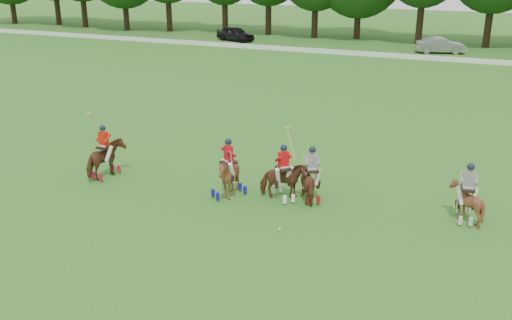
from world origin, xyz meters
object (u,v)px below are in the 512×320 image
at_px(polo_red_c, 229,176).
at_px(polo_stripe_b, 466,201).
at_px(car_left, 235,34).
at_px(car_mid, 441,45).
at_px(polo_red_a, 105,159).
at_px(polo_stripe_a, 311,181).
at_px(polo_red_b, 283,180).
at_px(polo_ball, 280,229).

bearing_deg(polo_red_c, polo_stripe_b, 8.94).
height_order(car_left, car_mid, car_left).
distance_m(polo_red_c, polo_stripe_b, 8.56).
bearing_deg(polo_red_a, polo_stripe_b, 6.02).
height_order(car_mid, polo_stripe_b, polo_stripe_b).
bearing_deg(polo_stripe_a, polo_red_b, -161.26).
bearing_deg(polo_red_c, polo_red_a, -178.46).
xyz_separation_m(polo_stripe_b, polo_ball, (-5.65, -3.24, -0.70)).
distance_m(polo_stripe_a, polo_stripe_b, 5.49).
bearing_deg(car_left, polo_red_b, -134.43).
distance_m(car_mid, polo_red_b, 38.39).
bearing_deg(polo_stripe_b, car_left, 125.08).
height_order(car_mid, polo_red_a, polo_red_a).
height_order(polo_red_b, polo_red_c, polo_red_b).
distance_m(polo_red_a, polo_stripe_a, 8.64).
height_order(polo_red_c, polo_stripe_b, polo_red_c).
distance_m(polo_red_a, polo_red_c, 5.60).
xyz_separation_m(car_mid, polo_red_c, (-3.56, -38.95, 0.10)).
distance_m(car_left, polo_red_c, 42.90).
height_order(car_left, polo_red_c, polo_red_c).
height_order(car_left, polo_stripe_b, polo_stripe_b).
xyz_separation_m(polo_red_a, polo_stripe_b, (14.05, 1.48, -0.06)).
height_order(car_left, polo_ball, car_left).
xyz_separation_m(car_left, polo_stripe_a, (20.94, -38.02, -0.01)).
bearing_deg(polo_stripe_b, polo_stripe_a, -175.87).
relative_size(car_left, polo_ball, 50.17).
bearing_deg(polo_stripe_a, polo_red_a, -172.79).
distance_m(car_mid, polo_ball, 40.87).
relative_size(polo_stripe_a, polo_stripe_b, 1.01).
xyz_separation_m(polo_red_a, polo_stripe_a, (8.57, 1.09, -0.05)).
xyz_separation_m(polo_stripe_a, polo_stripe_b, (5.48, 0.40, -0.01)).
bearing_deg(car_left, polo_stripe_b, -126.82).
distance_m(car_left, polo_red_a, 41.01).
distance_m(car_mid, polo_stripe_b, 37.94).
relative_size(polo_red_b, polo_stripe_a, 1.27).
distance_m(polo_red_b, polo_ball, 2.73).
distance_m(polo_stripe_a, polo_ball, 2.93).
height_order(polo_red_a, polo_stripe_a, polo_red_a).
bearing_deg(polo_ball, car_left, 116.95).
bearing_deg(polo_red_c, polo_stripe_a, 17.43).
xyz_separation_m(polo_red_b, polo_red_c, (-1.98, -0.60, 0.08)).
height_order(polo_red_a, polo_red_c, polo_red_a).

